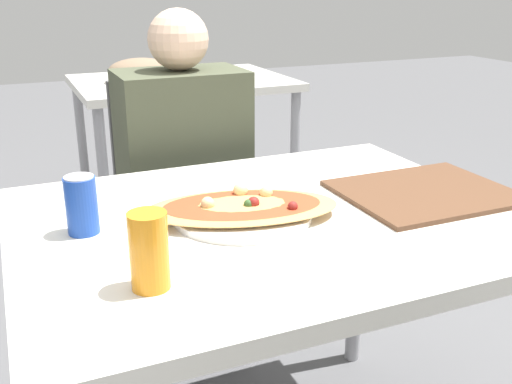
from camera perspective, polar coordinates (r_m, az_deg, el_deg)
The scene contains 8 objects.
dining_table at distance 1.38m, azimuth 1.16°, elevation -5.38°, with size 1.12×0.87×0.77m.
chair_far_seated at distance 2.11m, azimuth -7.58°, elevation -0.97°, with size 0.40×0.40×0.95m.
person_seated at distance 1.95m, azimuth -6.83°, elevation 2.62°, with size 0.40×0.28×1.19m.
pizza_main at distance 1.34m, azimuth -1.31°, elevation -1.62°, with size 0.48×0.33×0.06m.
soda_can at distance 1.29m, azimuth -16.28°, elevation -1.19°, with size 0.07×0.07×0.12m.
drink_glass at distance 1.04m, azimuth -10.15°, elevation -5.55°, with size 0.07×0.07×0.14m.
serving_tray at distance 1.54m, azimuth 15.83°, elevation -0.02°, with size 0.41×0.34×0.01m.
background_table at distance 3.24m, azimuth -7.72°, elevation 9.53°, with size 1.10×0.80×0.89m.
Camera 1 is at (-0.52, -1.14, 1.28)m, focal length 42.00 mm.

